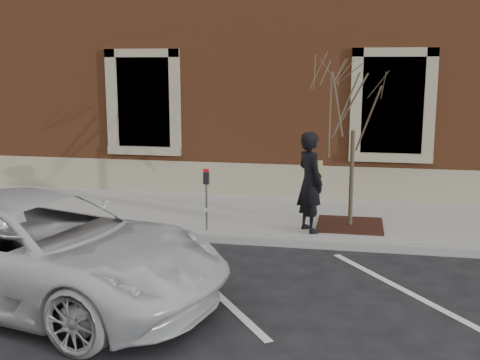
% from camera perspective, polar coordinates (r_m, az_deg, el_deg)
% --- Properties ---
extents(ground, '(120.00, 120.00, 0.00)m').
position_cam_1_polar(ground, '(11.48, -0.58, -5.96)').
color(ground, '#28282B').
rests_on(ground, ground).
extents(sidewalk_near, '(40.00, 3.50, 0.15)m').
position_cam_1_polar(sidewalk_near, '(13.12, 0.96, -3.46)').
color(sidewalk_near, beige).
rests_on(sidewalk_near, ground).
extents(curb_near, '(40.00, 0.12, 0.15)m').
position_cam_1_polar(curb_near, '(11.41, -0.63, -5.67)').
color(curb_near, '#9E9E99').
rests_on(curb_near, ground).
extents(parking_stripes, '(28.00, 4.40, 0.01)m').
position_cam_1_polar(parking_stripes, '(9.45, -3.30, -9.75)').
color(parking_stripes, silver).
rests_on(parking_stripes, ground).
extents(building_civic, '(40.00, 8.62, 8.00)m').
position_cam_1_polar(building_civic, '(18.64, 4.32, 12.94)').
color(building_civic, brown).
rests_on(building_civic, ground).
extents(man, '(0.78, 0.84, 1.94)m').
position_cam_1_polar(man, '(11.57, 6.67, -0.19)').
color(man, black).
rests_on(man, sidewalk_near).
extents(parking_meter, '(0.11, 0.08, 1.20)m').
position_cam_1_polar(parking_meter, '(11.62, -3.21, -0.76)').
color(parking_meter, '#595B60').
rests_on(parking_meter, sidewalk_near).
extents(tree_grate, '(1.30, 1.30, 0.03)m').
position_cam_1_polar(tree_grate, '(12.28, 10.37, -4.20)').
color(tree_grate, '#3D1B13').
rests_on(tree_grate, sidewalk_near).
extents(sapling, '(2.09, 2.09, 3.48)m').
position_cam_1_polar(sapling, '(11.89, 10.77, 7.12)').
color(sapling, brown).
rests_on(sapling, sidewalk_near).
extents(white_truck, '(5.93, 3.71, 1.53)m').
position_cam_1_polar(white_truck, '(9.01, -18.49, -6.25)').
color(white_truck, silver).
rests_on(white_truck, ground).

